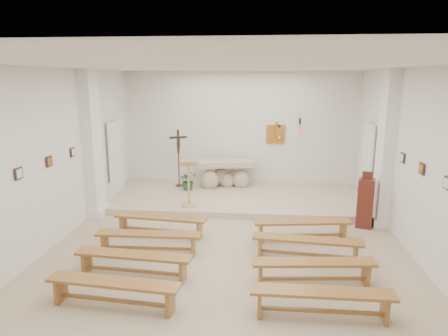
# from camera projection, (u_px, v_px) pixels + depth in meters

# --- Properties ---
(ground) EXTENTS (7.00, 10.00, 0.00)m
(ground) POSITION_uv_depth(u_px,v_px,m) (227.00, 255.00, 7.59)
(ground) COLOR tan
(ground) RESTS_ON ground
(wall_left) EXTENTS (0.02, 10.00, 3.50)m
(wall_left) POSITION_uv_depth(u_px,v_px,m) (43.00, 162.00, 7.52)
(wall_left) COLOR silver
(wall_left) RESTS_ON ground
(wall_right) EXTENTS (0.02, 10.00, 3.50)m
(wall_right) POSITION_uv_depth(u_px,v_px,m) (428.00, 170.00, 6.89)
(wall_right) COLOR silver
(wall_right) RESTS_ON ground
(wall_back) EXTENTS (7.00, 0.02, 3.50)m
(wall_back) POSITION_uv_depth(u_px,v_px,m) (241.00, 130.00, 12.05)
(wall_back) COLOR silver
(wall_back) RESTS_ON ground
(ceiling) EXTENTS (7.00, 10.00, 0.02)m
(ceiling) POSITION_uv_depth(u_px,v_px,m) (227.00, 66.00, 6.82)
(ceiling) COLOR silver
(ceiling) RESTS_ON wall_back
(sanctuary_platform) EXTENTS (6.98, 3.00, 0.15)m
(sanctuary_platform) POSITION_uv_depth(u_px,v_px,m) (237.00, 198.00, 10.97)
(sanctuary_platform) COLOR tan
(sanctuary_platform) RESTS_ON ground
(pilaster_left) EXTENTS (0.26, 0.55, 3.50)m
(pilaster_left) POSITION_uv_depth(u_px,v_px,m) (92.00, 145.00, 9.45)
(pilaster_left) COLOR white
(pilaster_left) RESTS_ON ground
(pilaster_right) EXTENTS (0.26, 0.55, 3.50)m
(pilaster_right) POSITION_uv_depth(u_px,v_px,m) (386.00, 149.00, 8.85)
(pilaster_right) COLOR white
(pilaster_right) RESTS_ON ground
(gold_wall_relief) EXTENTS (0.55, 0.04, 0.55)m
(gold_wall_relief) POSITION_uv_depth(u_px,v_px,m) (276.00, 134.00, 11.95)
(gold_wall_relief) COLOR #C6852E
(gold_wall_relief) RESTS_ON wall_back
(sanctuary_lamp) EXTENTS (0.11, 0.36, 0.44)m
(sanctuary_lamp) POSITION_uv_depth(u_px,v_px,m) (300.00, 130.00, 11.61)
(sanctuary_lamp) COLOR black
(sanctuary_lamp) RESTS_ON wall_back
(station_frame_left_front) EXTENTS (0.03, 0.20, 0.20)m
(station_frame_left_front) POSITION_uv_depth(u_px,v_px,m) (19.00, 173.00, 6.74)
(station_frame_left_front) COLOR #392219
(station_frame_left_front) RESTS_ON wall_left
(station_frame_left_mid) EXTENTS (0.03, 0.20, 0.20)m
(station_frame_left_mid) POSITION_uv_depth(u_px,v_px,m) (49.00, 161.00, 7.72)
(station_frame_left_mid) COLOR #392219
(station_frame_left_mid) RESTS_ON wall_left
(station_frame_left_rear) EXTENTS (0.03, 0.20, 0.20)m
(station_frame_left_rear) POSITION_uv_depth(u_px,v_px,m) (73.00, 152.00, 8.69)
(station_frame_left_rear) COLOR #392219
(station_frame_left_rear) RESTS_ON wall_left
(station_frame_right_front) EXTENTS (0.03, 0.20, 0.20)m
(station_frame_right_front) POSITION_uv_depth(u_px,v_px,m) (447.00, 183.00, 6.13)
(station_frame_right_front) COLOR #392219
(station_frame_right_front) RESTS_ON wall_right
(station_frame_right_mid) EXTENTS (0.03, 0.20, 0.20)m
(station_frame_right_mid) POSITION_uv_depth(u_px,v_px,m) (422.00, 169.00, 7.10)
(station_frame_right_mid) COLOR #392219
(station_frame_right_mid) RESTS_ON wall_right
(station_frame_right_rear) EXTENTS (0.03, 0.20, 0.20)m
(station_frame_right_rear) POSITION_uv_depth(u_px,v_px,m) (402.00, 158.00, 8.07)
(station_frame_right_rear) COLOR #392219
(station_frame_right_rear) RESTS_ON wall_right
(radiator_left) EXTENTS (0.10, 0.85, 0.52)m
(radiator_left) POSITION_uv_depth(u_px,v_px,m) (105.00, 196.00, 10.46)
(radiator_left) COLOR silver
(radiator_left) RESTS_ON ground
(radiator_right) EXTENTS (0.10, 0.85, 0.52)m
(radiator_right) POSITION_uv_depth(u_px,v_px,m) (374.00, 203.00, 9.85)
(radiator_right) COLOR silver
(radiator_right) RESTS_ON ground
(altar) EXTENTS (1.74, 0.92, 0.85)m
(altar) POSITION_uv_depth(u_px,v_px,m) (225.00, 175.00, 11.79)
(altar) COLOR beige
(altar) RESTS_ON sanctuary_platform
(lectern) EXTENTS (0.50, 0.45, 1.19)m
(lectern) POSITION_uv_depth(u_px,v_px,m) (189.00, 183.00, 9.94)
(lectern) COLOR tan
(lectern) RESTS_ON sanctuary_platform
(crucifix_stand) EXTENTS (0.49, 0.23, 1.68)m
(crucifix_stand) POSITION_uv_depth(u_px,v_px,m) (178.00, 154.00, 11.68)
(crucifix_stand) COLOR #392212
(crucifix_stand) RESTS_ON sanctuary_platform
(potted_plant) EXTENTS (0.67, 0.66, 0.56)m
(potted_plant) POSITION_uv_depth(u_px,v_px,m) (188.00, 180.00, 11.43)
(potted_plant) COLOR #234F1F
(potted_plant) RESTS_ON sanctuary_platform
(donation_pedestal) EXTENTS (0.43, 0.43, 1.28)m
(donation_pedestal) POSITION_uv_depth(u_px,v_px,m) (365.00, 203.00, 8.93)
(donation_pedestal) COLOR #582119
(donation_pedestal) RESTS_ON ground
(bench_left_front) EXTENTS (2.02, 0.54, 0.42)m
(bench_left_front) POSITION_uv_depth(u_px,v_px,m) (160.00, 221.00, 8.50)
(bench_left_front) COLOR #925B2A
(bench_left_front) RESTS_ON ground
(bench_right_front) EXTENTS (2.02, 0.58, 0.42)m
(bench_right_front) POSITION_uv_depth(u_px,v_px,m) (302.00, 226.00, 8.24)
(bench_right_front) COLOR #925B2A
(bench_right_front) RESTS_ON ground
(bench_left_second) EXTENTS (2.00, 0.36, 0.42)m
(bench_left_second) POSITION_uv_depth(u_px,v_px,m) (149.00, 238.00, 7.60)
(bench_left_second) COLOR #925B2A
(bench_left_second) RESTS_ON ground
(bench_right_second) EXTENTS (2.02, 0.52, 0.42)m
(bench_right_second) POSITION_uv_depth(u_px,v_px,m) (307.00, 244.00, 7.34)
(bench_right_second) COLOR #925B2A
(bench_right_second) RESTS_ON ground
(bench_left_third) EXTENTS (2.01, 0.49, 0.42)m
(bench_left_third) POSITION_uv_depth(u_px,v_px,m) (133.00, 259.00, 6.71)
(bench_left_third) COLOR #925B2A
(bench_left_third) RESTS_ON ground
(bench_right_third) EXTENTS (2.01, 0.51, 0.42)m
(bench_right_third) POSITION_uv_depth(u_px,v_px,m) (313.00, 267.00, 6.44)
(bench_right_third) COLOR #925B2A
(bench_right_third) RESTS_ON ground
(bench_left_fourth) EXTENTS (2.01, 0.51, 0.42)m
(bench_left_fourth) POSITION_uv_depth(u_px,v_px,m) (114.00, 287.00, 5.81)
(bench_left_fourth) COLOR #925B2A
(bench_left_fourth) RESTS_ON ground
(bench_right_fourth) EXTENTS (1.99, 0.32, 0.42)m
(bench_right_fourth) POSITION_uv_depth(u_px,v_px,m) (322.00, 298.00, 5.54)
(bench_right_fourth) COLOR #925B2A
(bench_right_fourth) RESTS_ON ground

